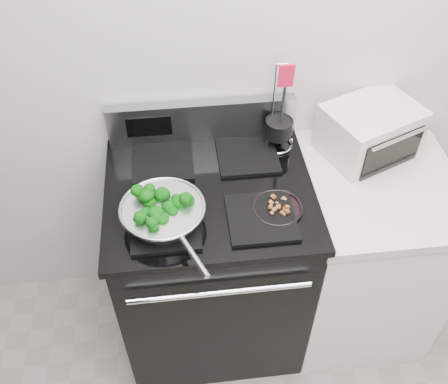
{
  "coord_description": "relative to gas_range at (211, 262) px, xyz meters",
  "views": [
    {
      "loc": [
        -0.4,
        0.09,
        2.28
      ],
      "look_at": [
        -0.25,
        1.36,
        0.98
      ],
      "focal_mm": 40.0,
      "sensor_mm": 36.0,
      "label": 1
    }
  ],
  "objects": [
    {
      "name": "back_wall",
      "position": [
        0.3,
        0.34,
        0.86
      ],
      "size": [
        4.0,
        0.02,
        2.7
      ],
      "primitive_type": "cube",
      "color": "silver",
      "rests_on": "ground"
    },
    {
      "name": "gas_range",
      "position": [
        0.0,
        0.0,
        0.0
      ],
      "size": [
        0.79,
        0.69,
        1.13
      ],
      "color": "black",
      "rests_on": "floor"
    },
    {
      "name": "counter",
      "position": [
        0.68,
        -0.0,
        -0.03
      ],
      "size": [
        0.62,
        0.68,
        0.92
      ],
      "color": "white",
      "rests_on": "floor"
    },
    {
      "name": "skillet",
      "position": [
        -0.17,
        -0.15,
        0.51
      ],
      "size": [
        0.3,
        0.45,
        0.06
      ],
      "rotation": [
        0.0,
        0.0,
        0.4
      ],
      "color": "silver",
      "rests_on": "gas_range"
    },
    {
      "name": "broccoli_pile",
      "position": [
        -0.17,
        -0.15,
        0.53
      ],
      "size": [
        0.23,
        0.23,
        0.08
      ],
      "primitive_type": null,
      "color": "black",
      "rests_on": "skillet"
    },
    {
      "name": "bacon_plate",
      "position": [
        0.24,
        -0.14,
        0.48
      ],
      "size": [
        0.18,
        0.18,
        0.04
      ],
      "rotation": [
        0.0,
        0.0,
        -0.17
      ],
      "color": "black",
      "rests_on": "gas_range"
    },
    {
      "name": "utensil_holder",
      "position": [
        0.3,
        0.22,
        0.53
      ],
      "size": [
        0.13,
        0.13,
        0.39
      ],
      "rotation": [
        0.0,
        0.0,
        0.01
      ],
      "color": "silver",
      "rests_on": "gas_range"
    },
    {
      "name": "toaster_oven",
      "position": [
        0.67,
        0.18,
        0.54
      ],
      "size": [
        0.44,
        0.39,
        0.21
      ],
      "rotation": [
        0.0,
        0.0,
        0.39
      ],
      "color": "silver",
      "rests_on": "counter"
    }
  ]
}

